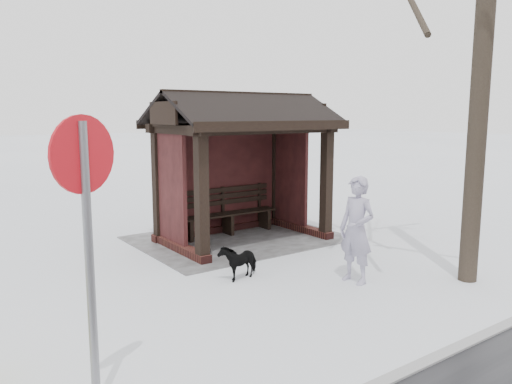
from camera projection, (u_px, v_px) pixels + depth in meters
ground at (244, 240)px, 10.54m from camera, size 120.00×120.00×0.00m
kerb at (495, 331)px, 6.12m from camera, size 120.00×0.15×0.06m
trampled_patch at (238, 238)px, 10.70m from camera, size 4.20×3.20×0.02m
bus_shelter at (239, 137)px, 10.33m from camera, size 3.60×2.40×3.09m
pedestrian at (357, 230)px, 7.81m from camera, size 0.46×0.65×1.70m
dog at (239, 261)px, 8.09m from camera, size 0.73×0.46×0.58m
road_sign at (86, 205)px, 4.27m from camera, size 0.63×0.31×2.65m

